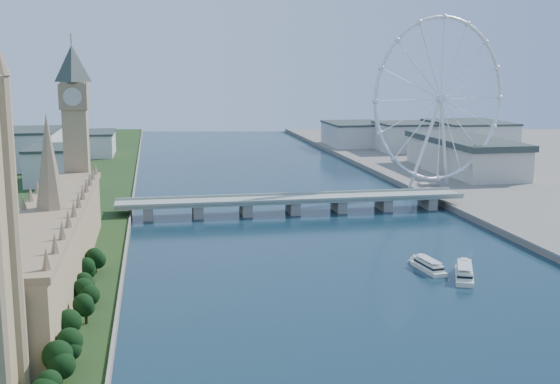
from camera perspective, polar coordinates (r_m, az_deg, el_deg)
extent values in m
cube|color=tan|center=(308.44, -17.92, -4.27)|extent=(24.00, 200.00, 28.00)
cone|color=#937A59|center=(301.79, -18.30, 2.37)|extent=(12.00, 12.00, 40.00)
cube|color=tan|center=(409.41, -16.18, 2.99)|extent=(13.00, 13.00, 80.00)
cube|color=#937A59|center=(406.88, -16.40, 7.47)|extent=(15.00, 15.00, 14.00)
pyramid|color=#2D3833|center=(406.72, -16.60, 11.41)|extent=(20.02, 20.02, 20.00)
cube|color=gray|center=(442.63, 1.05, -0.61)|extent=(220.00, 22.00, 2.00)
cube|color=gray|center=(435.24, -10.66, -1.61)|extent=(6.00, 20.00, 7.50)
cube|color=gray|center=(435.97, -6.71, -1.48)|extent=(6.00, 20.00, 7.50)
cube|color=gray|center=(438.75, -2.80, -1.35)|extent=(6.00, 20.00, 7.50)
cube|color=gray|center=(443.55, 1.05, -1.22)|extent=(6.00, 20.00, 7.50)
cube|color=gray|center=(450.29, 4.79, -1.08)|extent=(6.00, 20.00, 7.50)
cube|color=gray|center=(458.91, 8.41, -0.94)|extent=(6.00, 20.00, 7.50)
cube|color=gray|center=(469.28, 11.89, -0.80)|extent=(6.00, 20.00, 7.50)
torus|color=silver|center=(523.89, 12.94, 7.37)|extent=(113.60, 39.12, 118.60)
cylinder|color=silver|center=(523.89, 12.94, 7.37)|extent=(7.25, 6.61, 6.00)
cube|color=gray|center=(538.55, 11.96, 0.62)|extent=(14.00, 10.00, 2.00)
cube|color=beige|center=(566.32, -17.75, 2.04)|extent=(40.00, 60.00, 26.00)
cube|color=beige|center=(660.36, -20.23, 3.26)|extent=(60.00, 80.00, 32.00)
cube|color=beige|center=(733.27, -15.30, 3.76)|extent=(50.00, 70.00, 22.00)
cube|color=beige|center=(758.24, 10.31, 4.38)|extent=(60.00, 60.00, 28.00)
cube|color=beige|center=(763.14, 15.07, 4.31)|extent=(70.00, 90.00, 30.00)
cube|color=beige|center=(802.46, 6.11, 4.66)|extent=(60.00, 80.00, 24.00)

